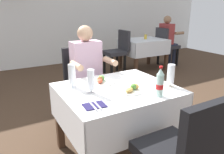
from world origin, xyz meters
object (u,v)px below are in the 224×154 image
(beer_glass_left, at_px, (171,75))
(background_chair_right, at_px, (166,44))
(background_chair_left, at_px, (118,49))
(background_patron, at_px, (168,38))
(beer_glass_right, at_px, (72,76))
(main_dining_table, at_px, (117,104))
(napkin_cutlery_set, at_px, (95,105))
(cola_bottle_primary, at_px, (160,83))
(beer_glass_middle, at_px, (91,81))
(chair_near_camera_side, at_px, (183,152))
(background_dining_table, at_px, (143,47))
(seated_diner_far, at_px, (88,71))
(plate_near_camera, at_px, (132,89))
(plate_far_diner, at_px, (102,81))
(chair_far_diner_seat, at_px, (84,81))
(background_table_tumbler, at_px, (146,37))

(beer_glass_left, distance_m, background_chair_right, 3.69)
(background_chair_left, distance_m, background_patron, 1.49)
(beer_glass_left, xyz_separation_m, beer_glass_right, (-0.83, 0.45, 0.00))
(main_dining_table, bearing_deg, napkin_cutlery_set, -144.39)
(main_dining_table, height_order, napkin_cutlery_set, napkin_cutlery_set)
(background_chair_right, xyz_separation_m, background_patron, (0.05, -0.00, 0.16))
(cola_bottle_primary, height_order, background_chair_left, cola_bottle_primary)
(beer_glass_middle, xyz_separation_m, cola_bottle_primary, (0.48, -0.36, 0.01))
(chair_near_camera_side, xyz_separation_m, beer_glass_middle, (-0.27, 0.85, 0.29))
(napkin_cutlery_set, distance_m, background_dining_table, 3.79)
(seated_diner_far, distance_m, background_chair_left, 2.31)
(plate_near_camera, bearing_deg, cola_bottle_primary, -55.15)
(plate_far_diner, bearing_deg, plate_near_camera, -70.60)
(beer_glass_left, relative_size, beer_glass_right, 0.97)
(chair_far_diner_seat, relative_size, napkin_cutlery_set, 5.02)
(chair_far_diner_seat, xyz_separation_m, napkin_cutlery_set, (-0.36, -1.10, 0.18))
(beer_glass_right, distance_m, background_dining_table, 3.46)
(main_dining_table, bearing_deg, chair_near_camera_side, -90.00)
(background_chair_right, relative_size, background_table_tumbler, 8.82)
(beer_glass_right, bearing_deg, napkin_cutlery_set, -89.77)
(main_dining_table, distance_m, chair_far_diner_seat, 0.84)
(cola_bottle_primary, bearing_deg, napkin_cutlery_set, 170.48)
(beer_glass_left, xyz_separation_m, background_dining_table, (1.77, 2.72, -0.29))
(chair_far_diner_seat, relative_size, beer_glass_right, 4.29)
(background_dining_table, bearing_deg, main_dining_table, -131.85)
(plate_far_diner, xyz_separation_m, background_table_tumbler, (2.35, 2.30, 0.03))
(chair_far_diner_seat, relative_size, seated_diner_far, 0.77)
(plate_far_diner, relative_size, background_table_tumbler, 2.31)
(plate_near_camera, distance_m, cola_bottle_primary, 0.27)
(background_dining_table, xyz_separation_m, background_chair_left, (-0.72, 0.00, 0.00))
(background_dining_table, bearing_deg, plate_near_camera, -129.39)
(seated_diner_far, height_order, cola_bottle_primary, seated_diner_far)
(background_chair_left, bearing_deg, beer_glass_left, -111.21)
(chair_near_camera_side, height_order, background_patron, background_patron)
(cola_bottle_primary, height_order, background_table_tumbler, cola_bottle_primary)
(background_dining_table, bearing_deg, chair_near_camera_side, -123.78)
(beer_glass_middle, bearing_deg, chair_near_camera_side, -72.37)
(seated_diner_far, distance_m, cola_bottle_primary, 1.11)
(background_patron, bearing_deg, background_chair_left, 180.00)
(main_dining_table, height_order, seated_diner_far, seated_diner_far)
(main_dining_table, distance_m, beer_glass_left, 0.59)
(chair_near_camera_side, xyz_separation_m, background_chair_right, (2.95, 3.34, 0.00))
(seated_diner_far, bearing_deg, beer_glass_right, -127.14)
(beer_glass_left, bearing_deg, background_chair_right, 47.54)
(main_dining_table, height_order, background_chair_left, background_chair_left)
(plate_far_diner, relative_size, beer_glass_middle, 1.16)
(plate_far_diner, xyz_separation_m, napkin_cutlery_set, (-0.30, -0.47, -0.02))
(beer_glass_left, distance_m, background_table_tumbler, 3.28)
(chair_near_camera_side, relative_size, beer_glass_right, 4.29)
(background_chair_left, relative_size, background_table_tumbler, 8.82)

